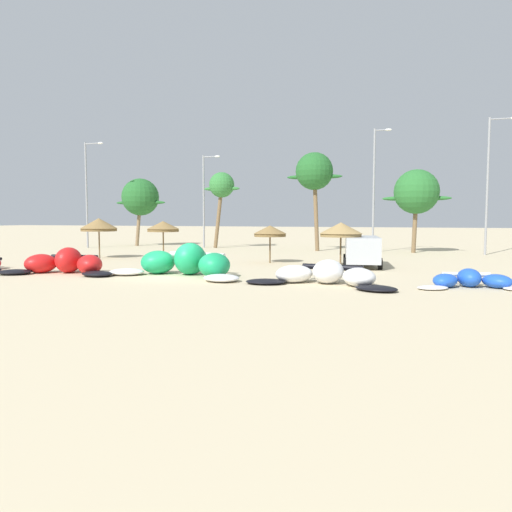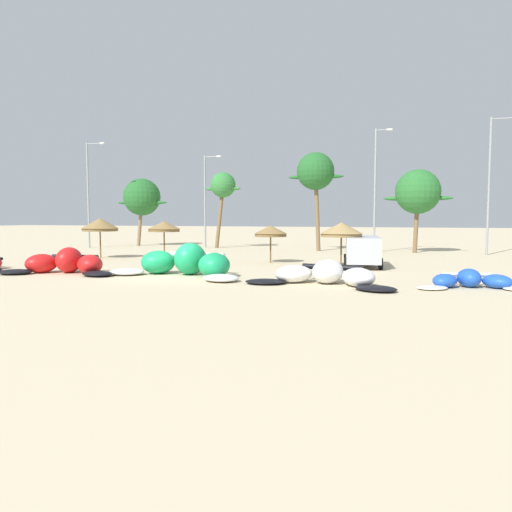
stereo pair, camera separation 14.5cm
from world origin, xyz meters
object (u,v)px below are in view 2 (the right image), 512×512
(lamppost_east, at_px, (491,179))
(palm_left_of_gap, at_px, (316,172))
(kite_center, at_px, (325,275))
(beach_umbrella_near_van, at_px, (100,225))
(kite_right_of_center, at_px, (471,281))
(kite_left_of_center, at_px, (185,263))
(lamppost_east_center, at_px, (376,185))
(palm_leftmost, at_px, (142,197))
(kite_left, at_px, (66,264))
(palm_left, at_px, (223,187))
(beach_umbrella_middle, at_px, (164,226))
(beach_umbrella_outermost, at_px, (341,230))
(lamppost_west_center, at_px, (206,196))
(lamppost_west, at_px, (89,190))
(palm_center_left, at_px, (418,192))
(beach_umbrella_near_palms, at_px, (271,231))
(parked_van, at_px, (362,249))

(lamppost_east, bearing_deg, palm_left_of_gap, 178.16)
(kite_center, relative_size, beach_umbrella_near_van, 2.41)
(kite_right_of_center, relative_size, lamppost_east, 0.46)
(kite_left_of_center, xyz_separation_m, lamppost_east_center, (7.89, 20.39, 5.10))
(palm_leftmost, distance_m, palm_left_of_gap, 19.05)
(kite_left, xyz_separation_m, palm_left, (-0.23, 23.24, 5.45))
(beach_umbrella_middle, xyz_separation_m, lamppost_east_center, (14.11, 11.24, 3.39))
(kite_left_of_center, xyz_separation_m, palm_left, (-6.82, 22.13, 5.34))
(beach_umbrella_near_van, height_order, beach_umbrella_outermost, beach_umbrella_near_van)
(kite_right_of_center, height_order, lamppost_west_center, lamppost_west_center)
(kite_center, bearing_deg, beach_umbrella_near_van, 153.43)
(beach_umbrella_near_van, distance_m, lamppost_west, 13.71)
(palm_center_left, relative_size, lamppost_west, 0.69)
(beach_umbrella_middle, height_order, beach_umbrella_near_palms, beach_umbrella_middle)
(kite_left, relative_size, lamppost_east, 0.62)
(palm_left_of_gap, xyz_separation_m, lamppost_east, (14.22, -0.46, -0.98))
(kite_right_of_center, distance_m, lamppost_west, 38.31)
(kite_right_of_center, height_order, lamppost_west, lamppost_west)
(palm_left, bearing_deg, kite_left_of_center, -72.89)
(kite_left, xyz_separation_m, parked_van, (14.80, 8.58, 0.56))
(kite_right_of_center, distance_m, palm_center_left, 22.06)
(lamppost_west_center, bearing_deg, parked_van, -41.18)
(beach_umbrella_outermost, bearing_deg, kite_center, -86.32)
(palm_left_of_gap, xyz_separation_m, palm_center_left, (8.70, 0.23, -1.88))
(lamppost_west_center, relative_size, lamppost_east_center, 0.87)
(kite_left_of_center, bearing_deg, lamppost_west, 136.55)
(kite_left_of_center, relative_size, lamppost_west, 0.77)
(kite_right_of_center, bearing_deg, beach_umbrella_middle, 154.55)
(palm_leftmost, xyz_separation_m, lamppost_east, (33.07, -2.48, 0.94))
(kite_center, bearing_deg, beach_umbrella_outermost, 93.68)
(kite_center, xyz_separation_m, lamppost_west, (-26.90, 19.50, 5.30))
(beach_umbrella_outermost, xyz_separation_m, lamppost_east_center, (0.90, 13.41, 3.47))
(lamppost_east_center, bearing_deg, kite_left_of_center, -111.16)
(kite_left, relative_size, kite_center, 0.94)
(palm_center_left, height_order, lamppost_east_center, lamppost_east_center)
(beach_umbrella_near_palms, relative_size, palm_left_of_gap, 0.28)
(beach_umbrella_near_van, height_order, parked_van, beach_umbrella_near_van)
(parked_van, height_order, palm_left_of_gap, palm_left_of_gap)
(beach_umbrella_near_palms, bearing_deg, beach_umbrella_middle, 173.92)
(beach_umbrella_near_van, distance_m, lamppost_east_center, 22.72)
(beach_umbrella_near_van, height_order, beach_umbrella_middle, beach_umbrella_near_van)
(kite_left_of_center, xyz_separation_m, kite_right_of_center, (13.64, -0.29, -0.33))
(palm_leftmost, bearing_deg, kite_right_of_center, -37.79)
(beach_umbrella_middle, relative_size, palm_center_left, 0.39)
(lamppost_west, bearing_deg, palm_leftmost, 55.60)
(parked_van, height_order, lamppost_east_center, lamppost_east_center)
(kite_left_of_center, height_order, lamppost_east, lamppost_east)
(beach_umbrella_middle, bearing_deg, parked_van, -6.65)
(kite_left_of_center, relative_size, palm_center_left, 1.13)
(beach_umbrella_outermost, distance_m, palm_left_of_gap, 15.32)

